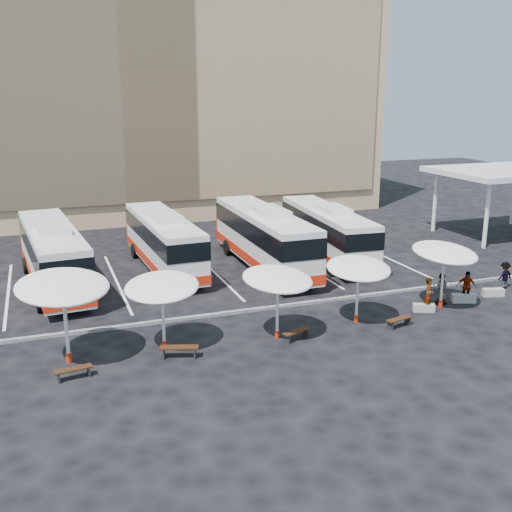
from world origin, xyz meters
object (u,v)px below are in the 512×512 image
object	(u,v)px
passenger_1	(441,288)
conc_bench_0	(424,308)
sunshade_0	(63,287)
wood_bench_0	(73,371)
sunshade_3	(358,268)
bus_1	(163,240)
bus_2	(264,236)
sunshade_1	(162,287)
sunshade_2	(278,279)
wood_bench_2	(296,333)
conc_bench_1	(464,298)
sunshade_4	(445,253)
wood_bench_3	(399,320)
wood_bench_1	(179,349)
passenger_0	(429,294)
bus_0	(53,253)
passenger_2	(466,287)
passenger_3	(504,276)
bus_3	(327,231)
conc_bench_2	(493,292)

from	to	relation	value
passenger_1	conc_bench_0	bearing A→B (deg)	71.72
sunshade_0	wood_bench_0	distance (m)	3.36
sunshade_3	wood_bench_0	distance (m)	13.66
bus_1	bus_2	distance (m)	6.36
sunshade_1	sunshade_3	bearing A→B (deg)	-0.68
sunshade_2	wood_bench_2	distance (m)	2.63
sunshade_3	conc_bench_1	bearing A→B (deg)	4.76
sunshade_1	sunshade_4	bearing A→B (deg)	0.84
conc_bench_0	wood_bench_3	bearing A→B (deg)	-150.08
sunshade_0	conc_bench_0	distance (m)	17.71
wood_bench_1	wood_bench_2	bearing A→B (deg)	0.52
bus_2	wood_bench_3	world-z (taller)	bus_2
sunshade_2	wood_bench_0	world-z (taller)	sunshade_2
passenger_1	passenger_0	bearing A→B (deg)	76.19
conc_bench_0	conc_bench_1	world-z (taller)	conc_bench_1
passenger_0	wood_bench_3	bearing A→B (deg)	160.38
sunshade_4	passenger_1	xyz separation A→B (m)	(0.40, 0.57, -2.12)
wood_bench_0	bus_2	bearing A→B (deg)	43.89
bus_0	passenger_2	bearing A→B (deg)	-31.90
wood_bench_2	conc_bench_1	world-z (taller)	conc_bench_1
wood_bench_1	passenger_3	distance (m)	19.70
sunshade_4	sunshade_0	bearing A→B (deg)	-179.29
bus_1	sunshade_3	distance (m)	14.19
bus_3	bus_0	bearing A→B (deg)	-174.82
sunshade_0	sunshade_2	distance (m)	9.11
wood_bench_3	passenger_1	bearing A→B (deg)	28.57
conc_bench_0	passenger_2	xyz separation A→B (m)	(2.98, 0.51, 0.65)
bus_2	bus_3	size ratio (longest dim) A/B	1.07
wood_bench_1	passenger_1	size ratio (longest dim) A/B	1.02
wood_bench_1	wood_bench_2	xyz separation A→B (m)	(5.42, 0.05, -0.05)
sunshade_0	sunshade_1	distance (m)	4.03
bus_1	passenger_0	size ratio (longest dim) A/B	6.56
conc_bench_0	conc_bench_1	xyz separation A→B (m)	(2.84, 0.46, 0.03)
sunshade_1	passenger_1	xyz separation A→B (m)	(15.01, 0.79, -2.01)
bus_2	sunshade_0	distance (m)	16.45
wood_bench_0	sunshade_3	bearing A→B (deg)	6.44
sunshade_0	passenger_0	xyz separation A→B (m)	(17.67, -0.01, -2.39)
bus_2	passenger_2	world-z (taller)	bus_2
sunshade_4	wood_bench_0	size ratio (longest dim) A/B	2.83
sunshade_1	conc_bench_1	size ratio (longest dim) A/B	3.42
wood_bench_1	sunshade_3	bearing A→B (deg)	6.45
passenger_0	conc_bench_2	bearing A→B (deg)	-38.00
wood_bench_2	conc_bench_2	size ratio (longest dim) A/B	1.27
conc_bench_2	wood_bench_3	bearing A→B (deg)	-164.22
bus_1	conc_bench_2	distance (m)	19.73
sunshade_1	sunshade_3	world-z (taller)	sunshade_1
bus_2	passenger_0	xyz separation A→B (m)	(5.03, -10.47, -1.16)
wood_bench_3	conc_bench_1	bearing A→B (deg)	19.24
bus_0	wood_bench_1	distance (m)	12.91
passenger_1	bus_2	bearing A→B (deg)	-11.30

